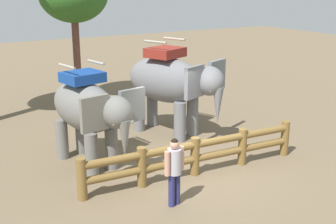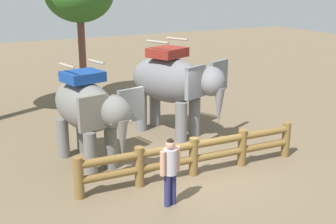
{
  "view_description": "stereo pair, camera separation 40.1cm",
  "coord_description": "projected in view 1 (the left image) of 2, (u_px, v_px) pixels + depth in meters",
  "views": [
    {
      "loc": [
        -6.26,
        -9.39,
        5.01
      ],
      "look_at": [
        0.0,
        1.16,
        1.4
      ],
      "focal_mm": 47.73,
      "sensor_mm": 36.0,
      "label": 1
    },
    {
      "loc": [
        -5.91,
        -9.58,
        5.01
      ],
      "look_at": [
        0.0,
        1.16,
        1.4
      ],
      "focal_mm": 47.73,
      "sensor_mm": 36.0,
      "label": 2
    }
  ],
  "objects": [
    {
      "name": "log_fence",
      "position": [
        195.0,
        154.0,
        11.85
      ],
      "size": [
        6.43,
        0.6,
        1.05
      ],
      "color": "brown",
      "rests_on": "ground"
    },
    {
      "name": "tourist_woman_in_black",
      "position": [
        174.0,
        167.0,
        10.13
      ],
      "size": [
        0.57,
        0.38,
        1.64
      ],
      "color": "navy",
      "rests_on": "ground"
    },
    {
      "name": "ground_plane",
      "position": [
        190.0,
        171.0,
        12.22
      ],
      "size": [
        60.0,
        60.0,
        0.0
      ],
      "primitive_type": "plane",
      "color": "brown"
    },
    {
      "name": "elephant_center",
      "position": [
        171.0,
        82.0,
        14.68
      ],
      "size": [
        2.74,
        3.8,
        3.2
      ],
      "color": "slate",
      "rests_on": "ground"
    },
    {
      "name": "elephant_near_left",
      "position": [
        88.0,
        110.0,
        12.17
      ],
      "size": [
        2.05,
        3.45,
        2.9
      ],
      "color": "slate",
      "rests_on": "ground"
    }
  ]
}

